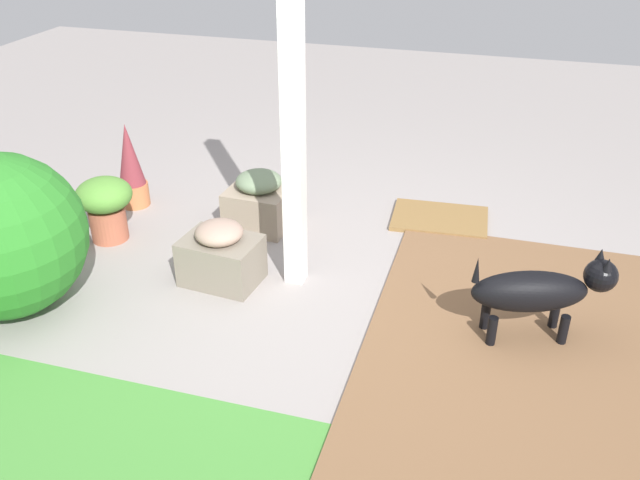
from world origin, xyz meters
TOP-DOWN VIEW (x-y plane):
  - ground_plane at (0.00, 0.00)m, footprint 12.00×12.00m
  - brick_path at (-1.20, 0.24)m, footprint 1.80×2.40m
  - porch_pillar at (0.24, -0.12)m, footprint 0.11×0.11m
  - stone_planter_nearest at (0.69, -0.71)m, footprint 0.43×0.41m
  - stone_planter_near at (0.66, 0.02)m, footprint 0.48×0.37m
  - round_shrub at (1.67, 0.60)m, footprint 0.91×0.91m
  - terracotta_pot_spiky at (1.69, -0.76)m, footprint 0.21×0.21m
  - terracotta_pot_broad at (1.59, -0.25)m, footprint 0.37×0.37m
  - dog at (-1.14, 0.08)m, footprint 0.74×0.38m
  - doormat at (-0.50, -1.13)m, footprint 0.69×0.51m

SIDE VIEW (x-z plane):
  - ground_plane at x=0.00m, z-range 0.00..0.00m
  - brick_path at x=-1.20m, z-range 0.00..0.02m
  - doormat at x=-0.50m, z-range 0.00..0.03m
  - stone_planter_near at x=0.66m, z-range -0.02..0.38m
  - stone_planter_nearest at x=0.69m, z-range -0.02..0.39m
  - terracotta_pot_broad at x=1.59m, z-range 0.04..0.48m
  - dog at x=-1.14m, z-range 0.04..0.55m
  - terracotta_pot_spiky at x=1.69m, z-range -0.01..0.61m
  - round_shrub at x=1.67m, z-range 0.00..0.91m
  - porch_pillar at x=0.24m, z-range 0.00..2.15m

